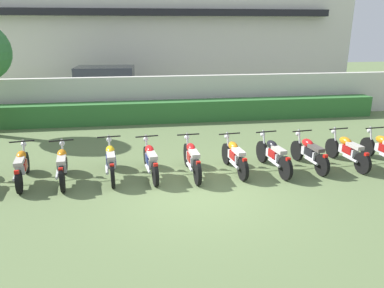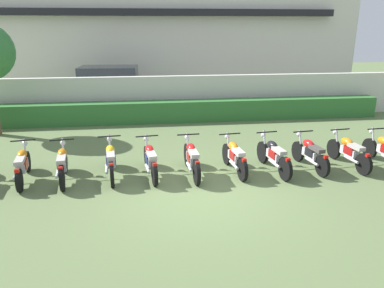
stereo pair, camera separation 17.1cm
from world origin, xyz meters
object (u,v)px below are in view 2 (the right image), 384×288
at_px(motorcycle_in_row_2, 63,164).
at_px(motorcycle_in_row_7, 274,155).
at_px(motorcycle_in_row_8, 310,153).
at_px(motorcycle_in_row_9, 349,151).
at_px(motorcycle_in_row_6, 234,156).
at_px(motorcycle_in_row_3, 111,160).
at_px(parked_car, 113,86).
at_px(motorcycle_in_row_5, 192,158).
at_px(motorcycle_in_row_4, 150,159).
at_px(motorcycle_in_row_1, 22,165).

bearing_deg(motorcycle_in_row_2, motorcycle_in_row_7, -97.96).
height_order(motorcycle_in_row_2, motorcycle_in_row_8, motorcycle_in_row_2).
distance_m(motorcycle_in_row_2, motorcycle_in_row_9, 7.61).
bearing_deg(motorcycle_in_row_6, motorcycle_in_row_8, -96.17).
height_order(motorcycle_in_row_8, motorcycle_in_row_9, motorcycle_in_row_9).
height_order(motorcycle_in_row_3, motorcycle_in_row_7, motorcycle_in_row_3).
relative_size(motorcycle_in_row_2, motorcycle_in_row_9, 0.97).
height_order(parked_car, motorcycle_in_row_2, parked_car).
bearing_deg(motorcycle_in_row_5, motorcycle_in_row_8, -92.67).
xyz_separation_m(parked_car, motorcycle_in_row_5, (2.66, -9.32, -0.48)).
height_order(motorcycle_in_row_4, motorcycle_in_row_6, motorcycle_in_row_6).
bearing_deg(motorcycle_in_row_6, motorcycle_in_row_9, -95.87).
height_order(motorcycle_in_row_3, motorcycle_in_row_6, motorcycle_in_row_3).
distance_m(motorcycle_in_row_6, motorcycle_in_row_7, 1.06).
bearing_deg(motorcycle_in_row_8, motorcycle_in_row_1, 82.06).
bearing_deg(motorcycle_in_row_2, motorcycle_in_row_1, 75.54).
distance_m(motorcycle_in_row_2, motorcycle_in_row_8, 6.49).
relative_size(motorcycle_in_row_2, motorcycle_in_row_3, 0.95).
distance_m(motorcycle_in_row_1, motorcycle_in_row_4, 3.16).
bearing_deg(motorcycle_in_row_2, motorcycle_in_row_4, -95.83).
xyz_separation_m(parked_car, motorcycle_in_row_8, (5.91, -9.28, -0.50)).
distance_m(motorcycle_in_row_5, motorcycle_in_row_9, 4.37).
relative_size(motorcycle_in_row_1, motorcycle_in_row_3, 0.98).
bearing_deg(parked_car, motorcycle_in_row_3, -82.85).
height_order(motorcycle_in_row_4, motorcycle_in_row_9, motorcycle_in_row_4).
bearing_deg(motorcycle_in_row_6, motorcycle_in_row_1, 82.96).
xyz_separation_m(motorcycle_in_row_3, motorcycle_in_row_7, (4.27, -0.15, -0.00)).
bearing_deg(motorcycle_in_row_7, motorcycle_in_row_2, 82.84).
height_order(motorcycle_in_row_1, motorcycle_in_row_3, motorcycle_in_row_3).
distance_m(motorcycle_in_row_1, motorcycle_in_row_3, 2.16).
height_order(motorcycle_in_row_1, motorcycle_in_row_8, motorcycle_in_row_8).
height_order(motorcycle_in_row_3, motorcycle_in_row_9, motorcycle_in_row_3).
bearing_deg(motorcycle_in_row_7, motorcycle_in_row_3, 81.09).
xyz_separation_m(parked_car, motorcycle_in_row_1, (-1.57, -9.19, -0.50)).
distance_m(motorcycle_in_row_6, motorcycle_in_row_8, 2.10).
distance_m(motorcycle_in_row_7, motorcycle_in_row_8, 1.05).
distance_m(motorcycle_in_row_5, motorcycle_in_row_7, 2.20).
bearing_deg(motorcycle_in_row_4, motorcycle_in_row_3, 79.53).
xyz_separation_m(motorcycle_in_row_2, motorcycle_in_row_9, (7.61, 0.05, -0.01)).
xyz_separation_m(motorcycle_in_row_2, motorcycle_in_row_7, (5.44, -0.03, -0.00)).
bearing_deg(motorcycle_in_row_3, motorcycle_in_row_4, -98.92).
xyz_separation_m(parked_car, motorcycle_in_row_3, (0.59, -9.19, -0.48)).
bearing_deg(motorcycle_in_row_6, motorcycle_in_row_7, -99.34).
height_order(parked_car, motorcycle_in_row_8, parked_car).
bearing_deg(motorcycle_in_row_2, motorcycle_in_row_9, -97.32).
distance_m(parked_car, motorcycle_in_row_9, 11.64).
distance_m(motorcycle_in_row_2, motorcycle_in_row_6, 4.38).
height_order(motorcycle_in_row_1, motorcycle_in_row_5, motorcycle_in_row_5).
distance_m(motorcycle_in_row_2, motorcycle_in_row_3, 1.17).
distance_m(motorcycle_in_row_1, motorcycle_in_row_7, 6.43).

